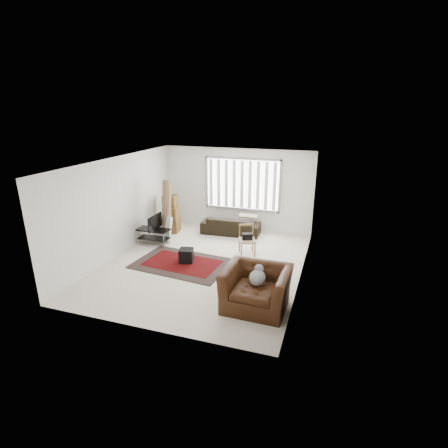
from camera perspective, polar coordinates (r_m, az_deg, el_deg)
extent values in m
plane|color=beige|center=(9.32, -3.25, -6.51)|extent=(6.00, 6.00, 0.00)
cube|color=white|center=(8.53, -3.59, 10.13)|extent=(5.00, 6.00, 0.02)
cube|color=white|center=(11.58, 2.09, 5.63)|extent=(5.00, 0.02, 2.70)
cube|color=white|center=(6.33, -13.52, -6.28)|extent=(5.00, 0.02, 2.70)
cube|color=white|center=(10.00, -16.86, 2.72)|extent=(0.02, 6.00, 2.70)
cube|color=white|center=(8.28, 12.89, -0.22)|extent=(0.02, 6.00, 2.70)
cube|color=white|center=(11.46, 3.03, 6.51)|extent=(2.40, 0.01, 1.60)
cube|color=gray|center=(11.44, 3.01, 6.49)|extent=(2.52, 0.06, 1.72)
cube|color=white|center=(11.40, 2.95, 6.45)|extent=(2.40, 0.02, 1.55)
cube|color=black|center=(9.38, -6.84, -6.41)|extent=(2.59, 1.85, 0.02)
cube|color=#450606|center=(9.37, -6.84, -6.34)|extent=(2.03, 1.30, 0.00)
cube|color=black|center=(10.64, -11.49, -0.91)|extent=(0.97, 0.44, 0.04)
cube|color=black|center=(10.73, -11.39, -2.27)|extent=(0.93, 0.40, 0.03)
cylinder|color=#B2B2B7|center=(10.78, -13.90, -2.08)|extent=(0.03, 0.03, 0.48)
cylinder|color=#B2B2B7|center=(10.36, -9.80, -2.66)|extent=(0.03, 0.03, 0.48)
cylinder|color=#B2B2B7|center=(11.07, -12.91, -1.45)|extent=(0.03, 0.03, 0.48)
cylinder|color=#B2B2B7|center=(10.66, -8.89, -1.98)|extent=(0.03, 0.03, 0.48)
imported|color=black|center=(10.56, -11.57, 0.34)|extent=(0.10, 0.78, 0.45)
cube|color=black|center=(9.39, -6.18, -5.09)|extent=(0.43, 0.43, 0.35)
cube|color=brown|center=(11.69, -8.56, -0.16)|extent=(0.55, 0.51, 0.45)
cube|color=brown|center=(11.53, -8.64, 1.82)|extent=(0.50, 0.46, 0.41)
cube|color=brown|center=(11.49, -8.80, 3.75)|extent=(0.45, 0.45, 0.36)
cube|color=silver|center=(10.93, -9.96, -0.71)|extent=(0.65, 0.40, 0.77)
cylinder|color=brown|center=(10.86, -9.35, 2.21)|extent=(0.32, 0.60, 1.86)
imported|color=black|center=(11.35, 1.11, 0.18)|extent=(1.92, 0.91, 0.72)
cube|color=#9C8B66|center=(9.75, 3.81, -2.68)|extent=(0.59, 0.59, 0.05)
cylinder|color=brown|center=(9.63, 2.85, -4.29)|extent=(0.04, 0.04, 0.42)
cylinder|color=brown|center=(9.69, 5.07, -4.19)|extent=(0.04, 0.04, 0.42)
cylinder|color=brown|center=(9.98, 2.53, -3.45)|extent=(0.04, 0.04, 0.42)
cylinder|color=brown|center=(10.04, 4.67, -3.35)|extent=(0.04, 0.04, 0.42)
cube|color=brown|center=(9.80, 3.66, -0.15)|extent=(0.40, 0.21, 0.06)
cube|color=brown|center=(9.84, 2.56, -1.17)|extent=(0.05, 0.05, 0.42)
cube|color=brown|center=(9.90, 4.72, -1.09)|extent=(0.05, 0.05, 0.42)
cube|color=black|center=(9.71, 3.82, -2.05)|extent=(0.32, 0.26, 0.18)
imported|color=#391B0B|center=(7.27, 5.29, -9.96)|extent=(1.36, 1.19, 0.99)
ellipsoid|color=#59595B|center=(7.20, 5.33, -8.94)|extent=(0.28, 0.36, 0.24)
sphere|color=#59595B|center=(7.29, 5.74, -7.25)|extent=(0.18, 0.18, 0.18)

